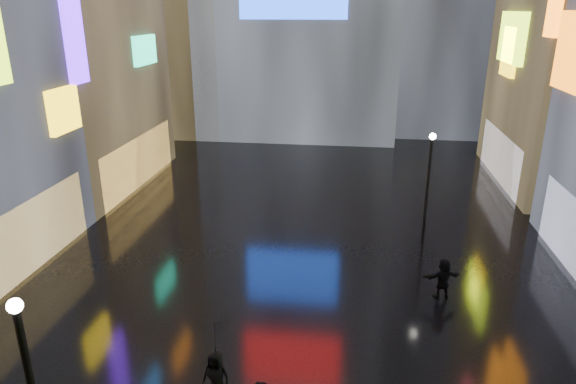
# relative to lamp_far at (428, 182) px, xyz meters

# --- Properties ---
(ground) EXTENTS (140.00, 140.00, 0.00)m
(ground) POSITION_rel_lamp_far_xyz_m (-5.30, 0.21, -2.94)
(ground) COLOR black
(ground) RESTS_ON ground
(lamp_far) EXTENTS (0.30, 0.30, 5.20)m
(lamp_far) POSITION_rel_lamp_far_xyz_m (0.00, 0.00, 0.00)
(lamp_far) COLOR black
(lamp_far) RESTS_ON ground
(pedestrian_4) EXTENTS (0.87, 0.64, 1.64)m
(pedestrian_4) POSITION_rel_lamp_far_xyz_m (-6.80, -11.34, -2.12)
(pedestrian_4) COLOR black
(pedestrian_4) RESTS_ON ground
(pedestrian_5) EXTENTS (1.54, 0.87, 1.59)m
(pedestrian_5) POSITION_rel_lamp_far_xyz_m (0.16, -4.90, -2.15)
(pedestrian_5) COLOR black
(pedestrian_5) RESTS_ON ground
(umbrella_2) EXTENTS (1.17, 1.16, 0.95)m
(umbrella_2) POSITION_rel_lamp_far_xyz_m (-6.80, -11.34, -0.83)
(umbrella_2) COLOR black
(umbrella_2) RESTS_ON pedestrian_4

